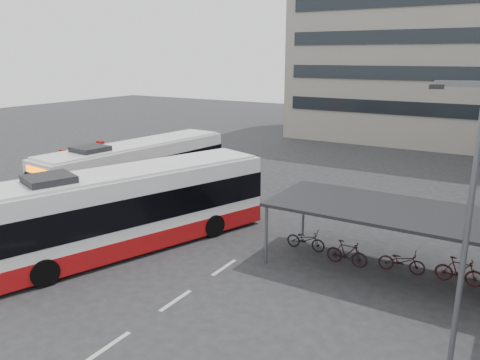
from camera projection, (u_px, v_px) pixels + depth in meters
The scene contains 10 objects.
ground at pixel (174, 254), 19.56m from camera, with size 120.00×120.00×0.00m, color #28282B.
bike_shelter at pixel (403, 237), 17.36m from camera, with size 10.00×4.00×2.54m.
office_block at pixel (469, 6), 43.03m from camera, with size 30.00×15.00×25.00m, color gray.
road_markings at pixel (176, 301), 15.82m from camera, with size 0.15×7.60×0.01m.
bus_main at pixel (129, 210), 19.79m from camera, with size 6.70×12.75×3.72m.
bus_teal at pixel (137, 171), 26.69m from camera, with size 3.86×12.17×3.54m.
pedestrian at pixel (128, 186), 26.21m from camera, with size 0.70×0.46×1.91m, color black.
lamp_post at pixel (465, 212), 11.58m from camera, with size 1.29×0.51×7.49m.
sign_totem_mid at pixel (65, 168), 29.02m from camera, with size 0.51×0.31×2.45m.
sign_totem_north at pixel (102, 161), 30.61m from camera, with size 0.58×0.29×2.70m.
Camera 1 is at (11.78, -14.02, 8.02)m, focal length 35.00 mm.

